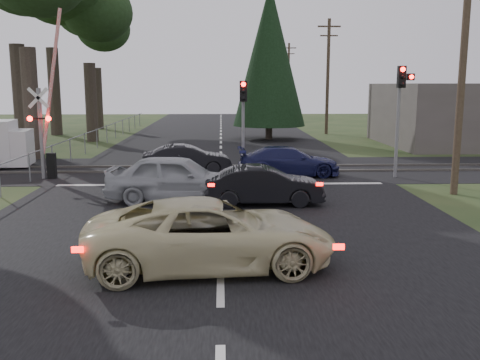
{
  "coord_description": "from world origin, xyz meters",
  "views": [
    {
      "loc": [
        0.03,
        -12.81,
        3.94
      ],
      "look_at": [
        0.55,
        1.94,
        1.3
      ],
      "focal_mm": 40.0,
      "sensor_mm": 36.0,
      "label": 1
    }
  ],
  "objects_px": {
    "utility_pole_mid": "(328,74)",
    "cream_coupe": "(211,234)",
    "traffic_signal_center": "(243,111)",
    "dark_hatchback": "(264,186)",
    "traffic_signal_right": "(401,100)",
    "crossing_signal": "(46,130)",
    "dark_car_far": "(187,159)",
    "silver_car": "(177,179)",
    "utility_pole_far": "(289,78)",
    "utility_pole_near": "(463,62)",
    "blue_sedan": "(289,161)"
  },
  "relations": [
    {
      "from": "utility_pole_mid",
      "to": "cream_coupe",
      "type": "relative_size",
      "value": 1.67
    },
    {
      "from": "dark_car_far",
      "to": "silver_car",
      "type": "bearing_deg",
      "value": 174.48
    },
    {
      "from": "traffic_signal_right",
      "to": "traffic_signal_center",
      "type": "bearing_deg",
      "value": 169.59
    },
    {
      "from": "utility_pole_mid",
      "to": "dark_hatchback",
      "type": "xyz_separation_m",
      "value": [
        -7.07,
        -25.46,
        -4.08
      ]
    },
    {
      "from": "traffic_signal_center",
      "to": "utility_pole_mid",
      "type": "bearing_deg",
      "value": 68.79
    },
    {
      "from": "utility_pole_near",
      "to": "dark_hatchback",
      "type": "relative_size",
      "value": 2.31
    },
    {
      "from": "dark_car_far",
      "to": "cream_coupe",
      "type": "bearing_deg",
      "value": -179.75
    },
    {
      "from": "cream_coupe",
      "to": "dark_hatchback",
      "type": "distance_m",
      "value": 6.37
    },
    {
      "from": "utility_pole_far",
      "to": "silver_car",
      "type": "bearing_deg",
      "value": -101.3
    },
    {
      "from": "traffic_signal_center",
      "to": "utility_pole_near",
      "type": "height_order",
      "value": "utility_pole_near"
    },
    {
      "from": "blue_sedan",
      "to": "dark_car_far",
      "type": "height_order",
      "value": "dark_car_far"
    },
    {
      "from": "traffic_signal_center",
      "to": "utility_pole_far",
      "type": "relative_size",
      "value": 0.46
    },
    {
      "from": "traffic_signal_center",
      "to": "dark_hatchback",
      "type": "distance_m",
      "value": 6.53
    },
    {
      "from": "crossing_signal",
      "to": "utility_pole_far",
      "type": "bearing_deg",
      "value": 70.77
    },
    {
      "from": "traffic_signal_right",
      "to": "silver_car",
      "type": "height_order",
      "value": "traffic_signal_right"
    },
    {
      "from": "utility_pole_near",
      "to": "silver_car",
      "type": "distance_m",
      "value": 10.77
    },
    {
      "from": "crossing_signal",
      "to": "traffic_signal_center",
      "type": "xyz_separation_m",
      "value": [
        8.27,
        0.89,
        0.75
      ]
    },
    {
      "from": "traffic_signal_right",
      "to": "crossing_signal",
      "type": "bearing_deg",
      "value": 178.79
    },
    {
      "from": "utility_pole_near",
      "to": "dark_car_far",
      "type": "bearing_deg",
      "value": 153.96
    },
    {
      "from": "utility_pole_near",
      "to": "silver_car",
      "type": "height_order",
      "value": "utility_pole_near"
    },
    {
      "from": "dark_hatchback",
      "to": "silver_car",
      "type": "bearing_deg",
      "value": 79.63
    },
    {
      "from": "dark_hatchback",
      "to": "traffic_signal_right",
      "type": "bearing_deg",
      "value": -51.85
    },
    {
      "from": "cream_coupe",
      "to": "dark_car_far",
      "type": "height_order",
      "value": "cream_coupe"
    },
    {
      "from": "traffic_signal_center",
      "to": "utility_pole_mid",
      "type": "relative_size",
      "value": 0.46
    },
    {
      "from": "utility_pole_far",
      "to": "cream_coupe",
      "type": "xyz_separation_m",
      "value": [
        -8.7,
        -56.62,
        -3.98
      ]
    },
    {
      "from": "dark_car_far",
      "to": "utility_pole_far",
      "type": "bearing_deg",
      "value": -18.47
    },
    {
      "from": "cream_coupe",
      "to": "silver_car",
      "type": "relative_size",
      "value": 1.14
    },
    {
      "from": "dark_hatchback",
      "to": "dark_car_far",
      "type": "bearing_deg",
      "value": 24.02
    },
    {
      "from": "utility_pole_far",
      "to": "traffic_signal_right",
      "type": "bearing_deg",
      "value": -91.2
    },
    {
      "from": "silver_car",
      "to": "dark_car_far",
      "type": "relative_size",
      "value": 1.21
    },
    {
      "from": "traffic_signal_right",
      "to": "cream_coupe",
      "type": "height_order",
      "value": "traffic_signal_right"
    },
    {
      "from": "traffic_signal_center",
      "to": "blue_sedan",
      "type": "relative_size",
      "value": 0.93
    },
    {
      "from": "traffic_signal_right",
      "to": "utility_pole_far",
      "type": "distance_m",
      "value": 45.56
    },
    {
      "from": "utility_pole_near",
      "to": "cream_coupe",
      "type": "bearing_deg",
      "value": -138.8
    },
    {
      "from": "cream_coupe",
      "to": "utility_pole_near",
      "type": "bearing_deg",
      "value": -53.97
    },
    {
      "from": "utility_pole_mid",
      "to": "blue_sedan",
      "type": "xyz_separation_m",
      "value": [
        -5.54,
        -19.88,
        -4.09
      ]
    },
    {
      "from": "dark_hatchback",
      "to": "silver_car",
      "type": "xyz_separation_m",
      "value": [
        -2.92,
        0.49,
        0.16
      ]
    },
    {
      "from": "crossing_signal",
      "to": "utility_pole_far",
      "type": "relative_size",
      "value": 0.77
    },
    {
      "from": "utility_pole_near",
      "to": "blue_sedan",
      "type": "height_order",
      "value": "utility_pole_near"
    },
    {
      "from": "utility_pole_mid",
      "to": "utility_pole_far",
      "type": "xyz_separation_m",
      "value": [
        0.0,
        25.0,
        0.0
      ]
    },
    {
      "from": "traffic_signal_center",
      "to": "utility_pole_far",
      "type": "distance_m",
      "value": 44.99
    },
    {
      "from": "traffic_signal_center",
      "to": "utility_pole_near",
      "type": "bearing_deg",
      "value": -31.95
    },
    {
      "from": "traffic_signal_center",
      "to": "utility_pole_near",
      "type": "xyz_separation_m",
      "value": [
        7.5,
        -4.68,
        1.92
      ]
    },
    {
      "from": "utility_pole_near",
      "to": "dark_hatchback",
      "type": "bearing_deg",
      "value": -168.29
    },
    {
      "from": "cream_coupe",
      "to": "traffic_signal_center",
      "type": "bearing_deg",
      "value": -10.74
    },
    {
      "from": "utility_pole_near",
      "to": "blue_sedan",
      "type": "relative_size",
      "value": 2.04
    },
    {
      "from": "traffic_signal_center",
      "to": "silver_car",
      "type": "bearing_deg",
      "value": -113.73
    },
    {
      "from": "traffic_signal_right",
      "to": "dark_car_far",
      "type": "bearing_deg",
      "value": 171.13
    },
    {
      "from": "crossing_signal",
      "to": "blue_sedan",
      "type": "height_order",
      "value": "crossing_signal"
    },
    {
      "from": "utility_pole_mid",
      "to": "silver_car",
      "type": "height_order",
      "value": "utility_pole_mid"
    }
  ]
}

